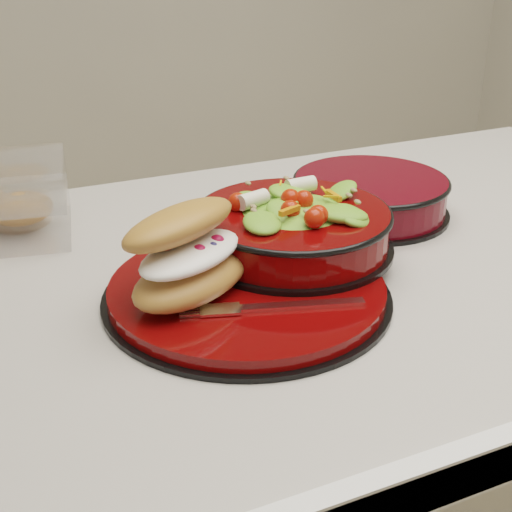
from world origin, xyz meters
name	(u,v)px	position (x,y,z in m)	size (l,w,h in m)	color
dinner_plate	(248,291)	(-0.14, -0.06, 0.91)	(0.32, 0.32, 0.02)	black
salad_bowl	(293,221)	(-0.06, -0.01, 0.96)	(0.24, 0.24, 0.10)	black
croissant	(189,254)	(-0.21, -0.06, 0.97)	(0.18, 0.16, 0.09)	#A86933
fork	(277,306)	(-0.14, -0.13, 0.92)	(0.17, 0.07, 0.00)	silver
extra_bowl	(370,194)	(0.11, 0.09, 0.93)	(0.22, 0.22, 0.05)	black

